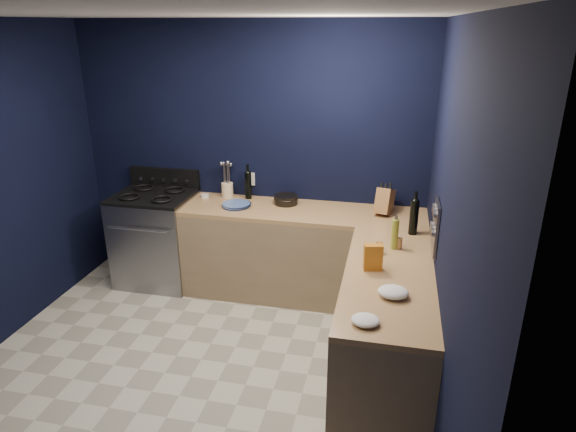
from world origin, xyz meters
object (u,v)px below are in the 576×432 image
(utensil_crock, at_px, (227,190))
(crouton_bag, at_px, (373,257))
(plate_stack, at_px, (236,205))
(knife_block, at_px, (385,201))
(gas_range, at_px, (157,240))

(utensil_crock, distance_m, crouton_bag, 2.03)
(crouton_bag, bearing_deg, utensil_crock, 127.29)
(plate_stack, relative_size, knife_block, 1.14)
(gas_range, distance_m, knife_block, 2.35)
(gas_range, relative_size, plate_stack, 3.43)
(plate_stack, height_order, crouton_bag, crouton_bag)
(utensil_crock, xyz_separation_m, crouton_bag, (1.54, -1.32, 0.02))
(gas_range, relative_size, utensil_crock, 6.31)
(gas_range, distance_m, crouton_bag, 2.55)
(utensil_crock, bearing_deg, gas_range, -161.18)
(utensil_crock, relative_size, crouton_bag, 0.75)
(gas_range, bearing_deg, plate_stack, -1.49)
(gas_range, height_order, plate_stack, plate_stack)
(plate_stack, bearing_deg, knife_block, 4.89)
(plate_stack, distance_m, knife_block, 1.41)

